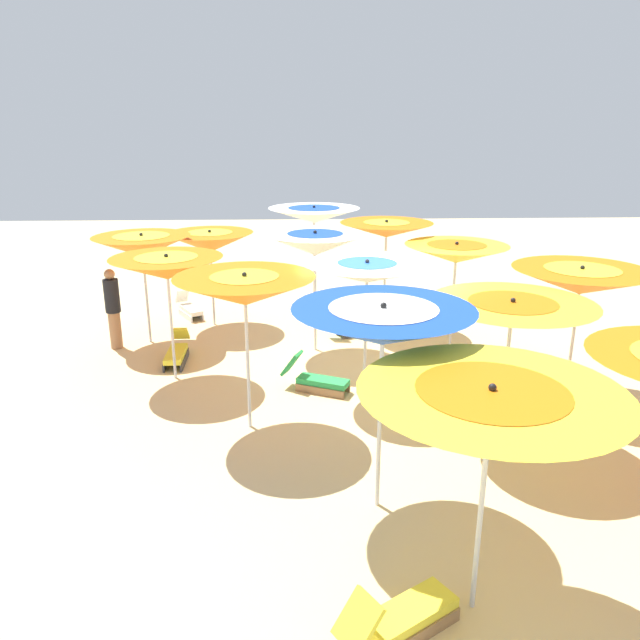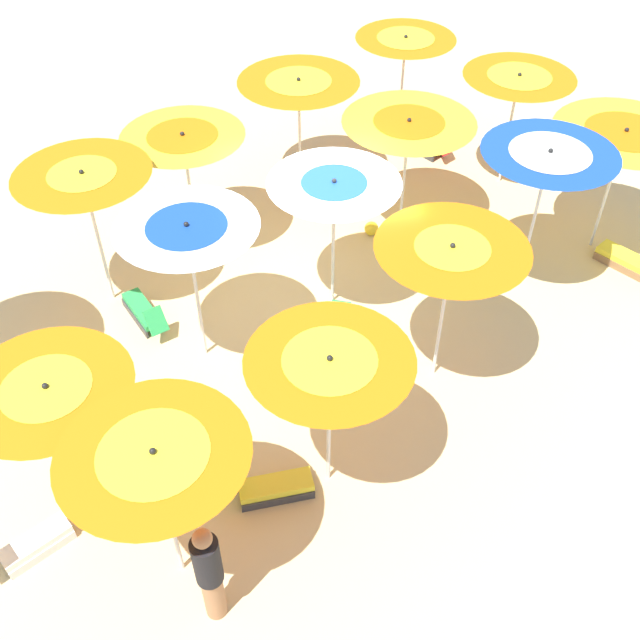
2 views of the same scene
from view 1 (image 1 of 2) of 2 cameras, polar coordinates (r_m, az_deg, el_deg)
The scene contains 21 objects.
ground at distance 10.73m, azimuth 4.86°, elevation -6.41°, with size 39.22×39.22×0.04m, color beige.
beach_umbrella_0 at distance 12.82m, azimuth -16.34°, elevation 6.69°, with size 1.95×1.95×2.31m.
beach_umbrella_1 at distance 10.76m, azimuth -14.15°, elevation 4.77°, with size 1.93×1.93×2.29m.
beach_umbrella_2 at distance 8.67m, azimuth -7.05°, elevation 2.77°, with size 2.02×2.02×2.41m.
beach_umbrella_3 at distance 6.69m, azimuth 5.91°, elevation -0.53°, with size 2.03×2.03×2.55m.
beach_umbrella_4 at distance 5.41m, azimuth 15.71°, elevation -7.81°, with size 2.30×2.30×2.31m.
beach_umbrella_5 at distance 13.69m, azimuth -10.27°, elevation 7.22°, with size 1.91×1.91×2.18m.
beach_umbrella_6 at distance 11.83m, azimuth -0.46°, elevation 7.15°, with size 1.94×1.94×2.44m.
beach_umbrella_7 at distance 9.80m, azimuth 4.42°, elevation 4.45°, with size 1.96×1.96×2.34m.
beach_umbrella_8 at distance 8.68m, azimuth 17.53°, elevation 0.50°, with size 2.25×2.25×2.15m.
beach_umbrella_10 at distance 15.35m, azimuth -0.57°, elevation 9.82°, with size 2.28×2.28×2.46m.
beach_umbrella_11 at distance 13.30m, azimuth 6.24°, elevation 8.41°, with size 2.01×2.01×2.43m.
beach_umbrella_12 at distance 12.14m, azimuth 12.65°, elevation 6.11°, with size 2.01×2.01×2.23m.
beach_umbrella_13 at distance 10.68m, azimuth 23.25°, elevation 3.37°, with size 2.20×2.20×2.23m.
lounger_0 at distance 6.08m, azimuth 7.67°, elevation -25.76°, with size 1.22×0.96×0.61m.
lounger_2 at distance 10.47m, azimuth -0.25°, elevation -5.59°, with size 1.21×0.79×0.66m.
lounger_3 at distance 12.05m, azimuth -13.29°, elevation -2.94°, with size 0.37×1.28×0.56m.
lounger_4 at distance 13.22m, azimuth 3.34°, elevation -0.61°, with size 1.23×0.74×0.58m.
lounger_5 at distance 14.80m, azimuth -12.13°, elevation 1.06°, with size 0.81×1.09×0.59m.
beachgoer_0 at distance 12.92m, azimuth -18.84°, elevation 1.12°, with size 0.30×0.30×1.66m.
beach_ball at distance 9.80m, azimuth 14.34°, elevation -8.46°, with size 0.26×0.26×0.26m, color yellow.
Camera 1 is at (-1.27, -9.70, 4.39)m, focal length 34.13 mm.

